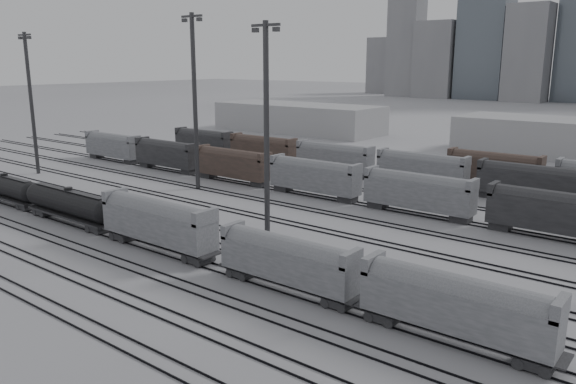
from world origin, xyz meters
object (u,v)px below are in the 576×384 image
Objects in this scene: tank_car_a at (5,187)px; light_mast_c at (266,127)px; tank_car_b at (70,203)px; light_mast_a at (31,100)px; hopper_car_a at (158,220)px; hopper_car_b at (287,258)px; hopper_car_c at (456,302)px.

tank_car_a is 0.70× the size of light_mast_c.
light_mast_a is (-34.44, 14.26, 10.72)m from tank_car_b.
light_mast_c is at bearing 59.36° from hopper_car_a.
light_mast_c is at bearing 136.79° from hopper_car_b.
hopper_car_a is at bearing -180.00° from hopper_car_c.
tank_car_a is 0.94× the size of tank_car_b.
hopper_car_c reaches higher than hopper_car_b.
hopper_car_c is 30.42m from light_mast_c.
tank_car_b is 34.98m from hopper_car_b.
tank_car_a is 16.79m from tank_car_b.
light_mast_a is 58.16m from light_mast_c.
light_mast_c is (23.60, 10.69, 10.32)m from tank_car_b.
hopper_car_c reaches higher than tank_car_b.
hopper_car_b is 18.45m from light_mast_c.
light_mast_a is 1.03× the size of light_mast_c.
hopper_car_b is 71.61m from light_mast_a.
hopper_car_b is (17.71, 0.00, -0.38)m from hopper_car_a.
tank_car_b is (16.79, 0.00, 0.14)m from tank_car_a.
tank_car_a is 43.07m from light_mast_c.
light_mast_c reaches higher than tank_car_b.
tank_car_a is 1.23× the size of hopper_car_b.
hopper_car_a is 1.09× the size of hopper_car_c.
light_mast_c reaches higher than hopper_car_a.
light_mast_a is (-69.42, 14.26, 10.24)m from hopper_car_b.
tank_car_b is at bearing -22.49° from light_mast_a.
hopper_car_c is 0.59× the size of light_mast_c.
light_mast_c is at bearing 24.36° from tank_car_b.
light_mast_a reaches higher than tank_car_a.
light_mast_c is (6.33, 10.69, 9.45)m from hopper_car_a.
light_mast_a reaches higher than hopper_car_b.
hopper_car_a reaches higher than tank_car_b.
tank_car_a is at bearing 180.00° from tank_car_b.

